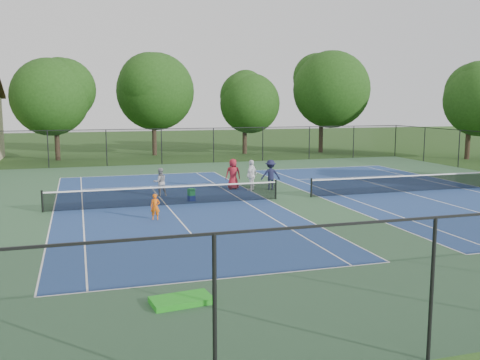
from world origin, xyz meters
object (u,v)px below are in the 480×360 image
object	(u,v)px
tree_back_a	(55,93)
bystander_c	(233,174)
child_player	(155,207)
tree_side_e	(471,95)
tree_back_b	(153,88)
bystander_a	(252,175)
bystander_b	(271,175)
ball_crate	(191,198)
ball_hopper	(191,192)
tree_back_d	(322,86)
instructor	(160,182)
tree_back_c	(245,99)

from	to	relation	value
tree_back_a	bystander_c	xyz separation A→B (m)	(10.67, -20.11, -5.11)
child_player	bystander_c	bearing A→B (deg)	63.13
tree_back_a	tree_side_e	size ratio (longest dim) A/B	1.03
tree_back_b	bystander_a	xyz separation A→B (m)	(2.59, -22.90, -5.67)
tree_back_a	tree_back_b	world-z (taller)	tree_back_b
bystander_b	child_player	bearing A→B (deg)	50.05
tree_back_a	tree_side_e	bearing A→B (deg)	-15.52
tree_side_e	ball_crate	xyz separation A→B (m)	(-28.52, -13.14, -5.66)
tree_back_b	bystander_a	distance (m)	23.74
ball_hopper	bystander_a	bearing A→B (deg)	28.53
bystander_b	ball_hopper	xyz separation A→B (m)	(-5.33, -2.29, -0.42)
tree_back_b	tree_back_d	xyz separation A→B (m)	(17.00, -2.00, 0.23)
instructor	bystander_c	world-z (taller)	bystander_c
bystander_a	bystander_c	world-z (taller)	bystander_c
tree_back_c	bystander_a	bearing A→B (deg)	-106.32
bystander_c	ball_crate	bearing A→B (deg)	49.39
tree_back_c	bystander_b	size ratio (longest dim) A/B	4.68
tree_back_c	child_player	bearing A→B (deg)	-114.79
ball_crate	bystander_a	bearing A→B (deg)	28.53
instructor	bystander_a	xyz separation A→B (m)	(5.48, 0.28, 0.13)
bystander_b	bystander_a	bearing A→B (deg)	13.79
tree_back_b	bystander_a	size ratio (longest dim) A/B	5.43
ball_hopper	tree_back_d	bearing A→B (deg)	51.32
bystander_a	ball_hopper	size ratio (longest dim) A/B	4.87
tree_back_a	child_player	xyz separation A→B (m)	(5.00, -27.15, -5.45)
tree_side_e	bystander_a	distance (m)	27.18
ball_crate	bystander_b	bearing A→B (deg)	23.27
tree_back_c	ball_crate	bearing A→B (deg)	-113.56
instructor	bystander_b	xyz separation A→B (m)	(6.70, 0.34, 0.10)
tree_back_d	instructor	size ratio (longest dim) A/B	6.50
tree_back_c	bystander_c	world-z (taller)	tree_back_c
child_player	bystander_b	xyz separation A→B (m)	(7.80, 6.30, 0.31)
child_player	ball_crate	xyz separation A→B (m)	(2.48, 4.01, -0.44)
tree_back_b	tree_back_c	distance (m)	9.12
child_player	bystander_b	size ratio (longest dim) A/B	0.65
tree_back_b	bystander_c	bearing A→B (deg)	-85.68
ball_crate	tree_back_b	bearing A→B (deg)	86.53
ball_crate	ball_hopper	world-z (taller)	ball_hopper
tree_back_a	instructor	xyz separation A→B (m)	(6.10, -21.19, -5.24)
tree_back_c	tree_side_e	world-z (taller)	tree_side_e
child_player	ball_hopper	world-z (taller)	child_player
tree_back_c	tree_side_e	distance (m)	21.10
bystander_c	tree_back_d	bearing A→B (deg)	-121.38
bystander_a	ball_hopper	world-z (taller)	bystander_a
tree_side_e	ball_hopper	bearing A→B (deg)	-155.27
tree_back_a	bystander_b	distance (m)	25.00
instructor	bystander_c	bearing A→B (deg)	-174.86
tree_back_c	ball_hopper	world-z (taller)	tree_back_c
child_player	bystander_b	world-z (taller)	bystander_b
tree_back_d	bystander_a	bearing A→B (deg)	-124.59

